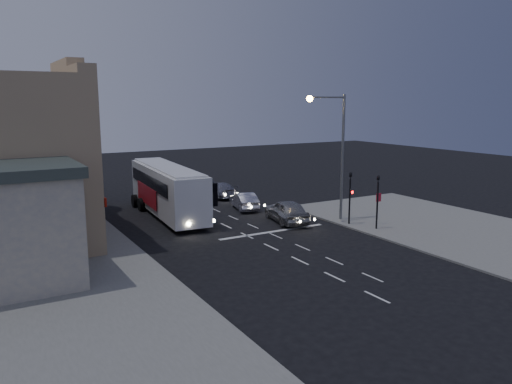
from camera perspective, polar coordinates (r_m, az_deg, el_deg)
ground at (r=31.01m, az=0.75°, el=-5.86°), size 120.00×120.00×0.00m
sidewalk_near at (r=36.59m, az=21.97°, el=-4.00°), size 12.00×24.00×0.12m
sidewalk_far at (r=34.70m, az=-25.45°, el=-5.02°), size 12.00×50.00×0.12m
road_markings at (r=34.38m, az=-0.24°, el=-4.22°), size 8.00×30.55×0.01m
tour_bus at (r=38.53m, az=-10.09°, el=0.35°), size 3.53×12.66×3.84m
car_suv at (r=36.15m, az=3.53°, el=-2.17°), size 2.91×5.19×1.67m
car_sedan_a at (r=40.45m, az=-1.37°, el=-1.01°), size 2.40×4.42×1.38m
car_sedan_b at (r=45.70m, az=-4.19°, el=0.26°), size 2.05×4.71×1.35m
car_sedan_c at (r=50.50m, az=-7.37°, el=1.24°), size 3.00×5.56×1.48m
car_extra at (r=55.76m, az=-9.32°, el=1.97°), size 1.60×4.14×1.34m
traffic_signal_main at (r=35.44m, az=10.71°, el=0.04°), size 0.25×0.35×4.10m
traffic_signal_side at (r=34.47m, az=13.74°, el=-0.37°), size 0.18×0.15×4.10m
regulatory_sign at (r=35.99m, az=13.78°, el=-1.26°), size 0.45×0.12×2.20m
streetlight at (r=35.93m, az=9.09°, el=5.56°), size 3.32×0.44×9.00m
street_tree at (r=41.39m, az=-20.16°, el=3.95°), size 4.00×4.00×6.20m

